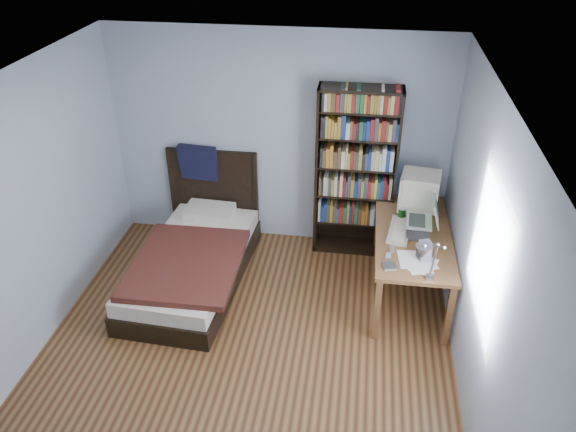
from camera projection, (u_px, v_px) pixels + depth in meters
The scene contains 14 objects.
room at pixel (241, 245), 4.50m from camera, with size 4.20×4.24×2.50m.
desk at pixel (408, 235), 6.16m from camera, with size 0.75×1.62×0.73m.
crt_monitor at pixel (419, 190), 5.85m from camera, with size 0.44×0.41×0.45m.
laptop at pixel (420, 225), 5.53m from camera, with size 0.33×0.34×0.40m.
desk_lamp at pixel (425, 254), 4.38m from camera, with size 0.25×0.56×0.66m.
keyboard at pixel (399, 231), 5.62m from camera, with size 0.20×0.51×0.04m, color #B7AF98.
speaker at pixel (425, 251), 5.17m from camera, with size 0.10×0.10×0.20m, color gray.
soda_can at pixel (401, 214), 5.81m from camera, with size 0.07×0.07×0.13m, color #07340D.
mouse at pixel (412, 218), 5.83m from camera, with size 0.06×0.11×0.04m, color silver.
phone_silver at pixel (392, 249), 5.35m from camera, with size 0.05×0.10×0.02m, color silver.
phone_grey at pixel (388, 256), 5.25m from camera, with size 0.05×0.10×0.02m, color gray.
external_drive at pixel (390, 266), 5.11m from camera, with size 0.11×0.11×0.02m, color gray.
bookshelf at pixel (356, 174), 6.18m from camera, with size 0.88×0.30×1.96m.
bed at pixel (194, 257), 6.08m from camera, with size 1.14×2.12×1.16m.
Camera 1 is at (0.93, -3.65, 3.77)m, focal length 35.00 mm.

